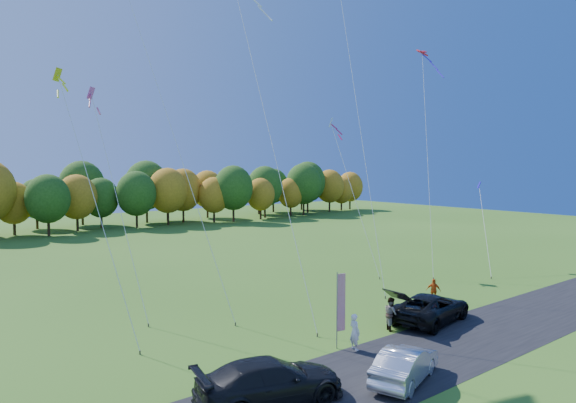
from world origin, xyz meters
TOP-DOWN VIEW (x-y plane):
  - ground at (0.00, 0.00)m, footprint 160.00×160.00m
  - asphalt_strip at (0.00, -4.00)m, footprint 90.00×6.00m
  - tree_line at (0.00, 55.00)m, footprint 116.00×12.00m
  - black_suv at (5.34, -0.89)m, footprint 6.38×3.75m
  - silver_sedan at (-2.62, -5.39)m, footprint 4.81×3.02m
  - dark_truck_a at (-8.32, -3.40)m, footprint 6.34×3.63m
  - person_tailgate_a at (-1.58, -1.39)m, footprint 0.51×0.72m
  - person_tailgate_b at (2.29, -0.45)m, footprint 1.05×1.13m
  - person_east at (9.09, 1.63)m, footprint 0.80×1.02m
  - feather_flag at (-1.96, -0.73)m, footprint 0.51×0.16m
  - kite_delta_blue at (-5.87, 10.48)m, footprint 4.83×10.73m
  - kite_parafoil_orange at (10.40, 10.45)m, footprint 7.98×12.97m
  - kite_delta_red at (-1.04, 6.65)m, footprint 2.54×11.35m
  - kite_parafoil_rainbow at (17.79, 8.77)m, footprint 7.16×6.40m
  - kite_diamond_yellow at (-11.11, 8.21)m, footprint 2.28×7.66m
  - kite_diamond_white at (12.31, 12.40)m, footprint 2.19×8.22m
  - kite_diamond_pink at (-8.72, 11.59)m, footprint 1.69×6.67m
  - kite_diamond_blue_low at (21.40, 5.27)m, footprint 5.64×4.96m

SIDE VIEW (x-z plane):
  - ground at x=0.00m, z-range 0.00..0.00m
  - tree_line at x=0.00m, z-range -5.00..5.00m
  - asphalt_strip at x=0.00m, z-range 0.00..0.01m
  - silver_sedan at x=-2.62m, z-range 0.00..1.50m
  - person_east at x=9.09m, z-range 0.00..1.61m
  - black_suv at x=5.34m, z-range 0.00..1.67m
  - dark_truck_a at x=-8.32m, z-range 0.00..1.73m
  - person_tailgate_a at x=-1.58m, z-range 0.00..1.84m
  - person_tailgate_b at x=2.29m, z-range 0.00..1.86m
  - feather_flag at x=-1.96m, z-range 0.43..4.34m
  - kite_diamond_blue_low at x=21.40m, z-range -0.24..7.82m
  - kite_diamond_white at x=12.31m, z-range -0.25..13.82m
  - kite_diamond_pink at x=-8.72m, z-range -0.17..14.42m
  - kite_diamond_yellow at x=-11.11m, z-range -0.22..14.82m
  - kite_parafoil_rainbow at x=17.79m, z-range -0.10..20.30m
  - kite_delta_red at x=-1.04m, z-range -0.04..23.37m
  - kite_delta_blue at x=-5.87m, z-range -0.38..24.73m
  - kite_parafoil_orange at x=10.40m, z-range -0.18..30.45m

